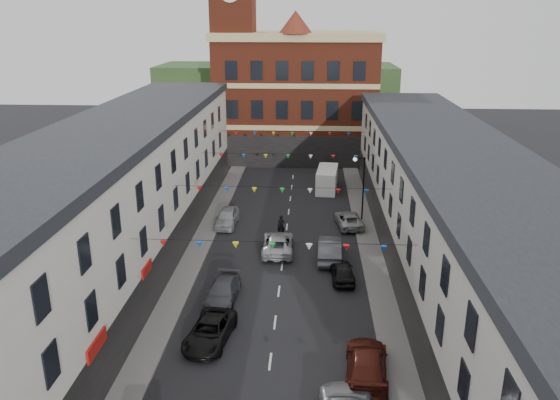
% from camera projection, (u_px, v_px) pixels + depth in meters
% --- Properties ---
extents(ground, '(160.00, 160.00, 0.00)m').
position_uv_depth(ground, '(279.00, 291.00, 37.20)').
color(ground, black).
rests_on(ground, ground).
extents(pavement_left, '(1.80, 64.00, 0.15)m').
position_uv_depth(pavement_left, '(185.00, 275.00, 39.44)').
color(pavement_left, '#605E5B').
rests_on(pavement_left, ground).
extents(pavement_right, '(1.80, 64.00, 0.15)m').
position_uv_depth(pavement_right, '(377.00, 280.00, 38.69)').
color(pavement_right, '#605E5B').
rests_on(pavement_right, ground).
extents(terrace_left, '(8.40, 56.00, 10.70)m').
position_uv_depth(terrace_left, '(107.00, 209.00, 37.07)').
color(terrace_left, beige).
rests_on(terrace_left, ground).
extents(terrace_right, '(8.40, 56.00, 9.70)m').
position_uv_depth(terrace_right, '(458.00, 223.00, 35.96)').
color(terrace_right, '#B5B2A9').
rests_on(terrace_right, ground).
extents(civic_building, '(20.60, 13.30, 18.50)m').
position_uv_depth(civic_building, '(296.00, 95.00, 70.50)').
color(civic_building, maroon).
rests_on(civic_building, ground).
extents(clock_tower, '(5.60, 5.60, 30.00)m').
position_uv_depth(clock_tower, '(234.00, 41.00, 65.94)').
color(clock_tower, maroon).
rests_on(clock_tower, ground).
extents(distant_hill, '(40.00, 14.00, 10.00)m').
position_uv_depth(distant_hill, '(277.00, 94.00, 94.47)').
color(distant_hill, '#274520').
rests_on(distant_hill, ground).
extents(street_lamp, '(1.10, 0.36, 6.00)m').
position_uv_depth(street_lamp, '(361.00, 180.00, 48.84)').
color(street_lamp, black).
rests_on(street_lamp, ground).
extents(car_left_c, '(2.83, 5.03, 1.33)m').
position_uv_depth(car_left_c, '(210.00, 331.00, 31.26)').
color(car_left_c, black).
rests_on(car_left_c, ground).
extents(car_left_d, '(2.21, 4.77, 1.35)m').
position_uv_depth(car_left_d, '(223.00, 292.00, 35.75)').
color(car_left_d, '#404248').
rests_on(car_left_d, ground).
extents(car_left_e, '(1.92, 4.50, 1.51)m').
position_uv_depth(car_left_e, '(227.00, 217.00, 48.70)').
color(car_left_e, '#989CA1').
rests_on(car_left_e, ground).
extents(car_right_c, '(2.61, 5.47, 1.54)m').
position_uv_depth(car_right_c, '(366.00, 364.00, 28.15)').
color(car_right_c, '#4C170F').
rests_on(car_right_c, ground).
extents(car_right_d, '(1.83, 4.02, 1.34)m').
position_uv_depth(car_right_d, '(342.00, 271.00, 38.61)').
color(car_right_d, black).
rests_on(car_right_d, ground).
extents(car_right_e, '(1.91, 5.07, 1.65)m').
position_uv_depth(car_right_e, '(330.00, 249.00, 41.96)').
color(car_right_e, '#54555C').
rests_on(car_right_e, ground).
extents(car_right_f, '(2.73, 4.86, 1.28)m').
position_uv_depth(car_right_f, '(349.00, 220.00, 48.52)').
color(car_right_f, '#9B9FA0').
rests_on(car_right_f, ground).
extents(moving_car, '(2.56, 5.30, 1.45)m').
position_uv_depth(moving_car, '(278.00, 243.00, 43.23)').
color(moving_car, '#B0B3B7').
rests_on(moving_car, ground).
extents(white_van, '(2.54, 5.50, 2.36)m').
position_uv_depth(white_van, '(327.00, 179.00, 58.63)').
color(white_van, white).
rests_on(white_van, ground).
extents(pedestrian, '(0.68, 0.45, 1.86)m').
position_uv_depth(pedestrian, '(281.00, 226.00, 46.25)').
color(pedestrian, black).
rests_on(pedestrian, ground).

